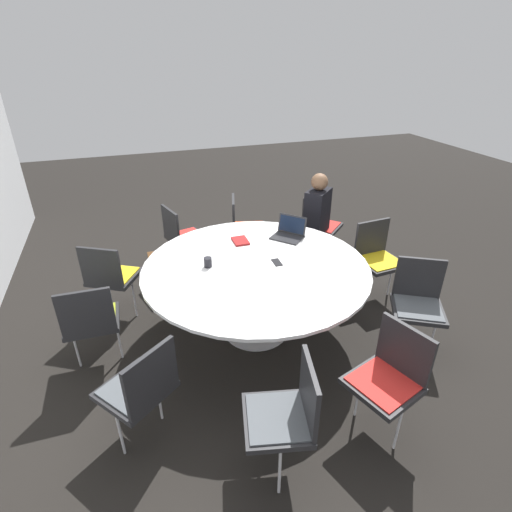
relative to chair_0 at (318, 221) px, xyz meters
The scene contains 18 objects.
ground_plane 1.85m from the chair_0, 134.27° to the left, with size 16.00×16.00×0.00m, color black.
conference_table 1.78m from the chair_0, 134.27° to the left, with size 2.09×2.09×0.75m.
chair_0 is the anchor object (origin of this frame).
chair_1 0.97m from the chair_0, 78.05° to the left, with size 0.54×0.52×0.88m.
chair_2 1.76m from the chair_0, 84.84° to the left, with size 0.54×0.53×0.88m.
chair_3 2.64m from the chair_0, 102.27° to the left, with size 0.58×0.59×0.88m.
chair_4 3.03m from the chair_0, 115.01° to the left, with size 0.43×0.45×0.88m.
chair_5 3.25m from the chair_0, 132.23° to the left, with size 0.60×0.60×0.88m.
chair_6 3.11m from the chair_0, 149.99° to the left, with size 0.53×0.51×0.88m.
chair_7 2.73m from the chair_0, 163.91° to the left, with size 0.55×0.53×0.88m.
chair_8 1.92m from the chair_0, behind, with size 0.58×0.59×0.88m.
chair_9 1.07m from the chair_0, 169.62° to the right, with size 0.45×0.47×0.88m.
person_0 0.32m from the chair_0, 151.23° to the left, with size 0.40×0.41×1.23m.
laptop 1.09m from the chair_0, 135.76° to the left, with size 0.40×0.40×0.21m.
spiral_notebook 1.47m from the chair_0, 119.34° to the left, with size 0.21×0.15×0.02m.
coffee_cup 2.05m from the chair_0, 123.40° to the left, with size 0.07×0.07×0.09m.
cell_phone 1.66m from the chair_0, 139.47° to the left, with size 0.14×0.07×0.01m.
handbag 2.14m from the chair_0, 86.27° to the left, with size 0.36×0.16×0.28m.
Camera 1 is at (-3.04, 1.03, 2.56)m, focal length 28.00 mm.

